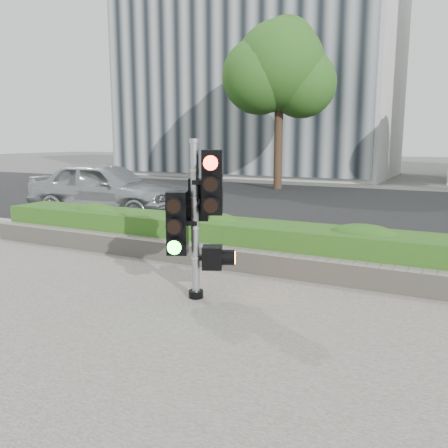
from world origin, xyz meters
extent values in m
plane|color=#51514C|center=(0.00, 0.00, 0.00)|extent=(120.00, 120.00, 0.00)
cube|color=#9E9389|center=(0.00, -2.50, 0.01)|extent=(16.00, 11.00, 0.03)
cube|color=black|center=(0.00, 10.00, 0.01)|extent=(60.00, 13.00, 0.02)
cube|color=gray|center=(0.00, 3.15, 0.06)|extent=(60.00, 0.25, 0.12)
cube|color=gray|center=(0.00, 1.90, 0.20)|extent=(12.00, 0.32, 0.34)
cube|color=#53912C|center=(0.00, 2.55, 0.37)|extent=(12.00, 1.00, 0.68)
cube|color=#B7B7B2|center=(-9.00, 23.00, 7.50)|extent=(16.00, 9.00, 15.00)
cylinder|color=black|center=(-4.50, 14.50, 2.02)|extent=(0.36, 0.36, 4.03)
sphere|color=#1B4B15|center=(-4.50, 14.50, 5.18)|extent=(3.74, 3.74, 3.74)
sphere|color=#1B4B15|center=(-3.64, 14.86, 4.46)|extent=(2.88, 2.88, 2.88)
sphere|color=#1B4B15|center=(-5.22, 14.07, 4.75)|extent=(3.17, 3.17, 3.17)
sphere|color=#1B4B15|center=(-4.50, 15.22, 6.05)|extent=(2.59, 2.59, 2.59)
cylinder|color=black|center=(-0.27, 0.36, 0.08)|extent=(0.20, 0.20, 0.10)
cylinder|color=gray|center=(-0.27, 0.36, 1.07)|extent=(0.11, 0.11, 2.08)
cylinder|color=gray|center=(-0.27, 0.36, 2.13)|extent=(0.13, 0.13, 0.05)
cube|color=#FF1107|center=(-0.05, 0.43, 1.60)|extent=(0.35, 0.35, 0.83)
cube|color=#14E51E|center=(-0.47, 0.24, 1.06)|extent=(0.35, 0.35, 0.83)
cube|color=black|center=(-0.34, 0.59, 1.35)|extent=(0.35, 0.35, 0.57)
cube|color=orange|center=(-0.08, 0.48, 0.59)|extent=(0.35, 0.35, 0.30)
imported|color=#A5A8AC|center=(-6.14, 5.32, 0.78)|extent=(4.63, 2.24, 1.53)
camera|label=1|loc=(2.89, -4.94, 2.15)|focal=38.00mm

